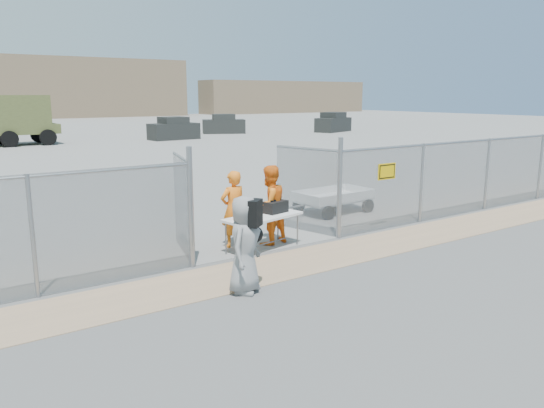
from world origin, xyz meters
TOP-DOWN VIEW (x-y plane):
  - ground at (0.00, 0.00)m, footprint 160.00×160.00m
  - tarmac_inside at (0.00, 42.00)m, footprint 160.00×80.00m
  - dirt_strip at (0.00, 1.00)m, footprint 44.00×1.60m
  - distant_hills at (5.00, 78.00)m, footprint 140.00×6.00m
  - chain_link_fence at (0.00, 2.00)m, footprint 40.00×0.20m
  - folding_table at (-0.12, 2.20)m, footprint 2.03×1.17m
  - orange_bag at (-0.59, 2.09)m, footprint 0.56×0.48m
  - black_duffel at (0.30, 2.30)m, footprint 0.63×0.45m
  - security_worker_left at (-0.55, 2.80)m, footprint 0.67×0.46m
  - security_worker_right at (0.30, 2.54)m, footprint 1.02×0.85m
  - visitor at (-1.84, 0.17)m, footprint 1.03×0.98m
  - utility_trailer at (3.83, 4.32)m, footprint 3.08×1.71m
  - military_truck at (-1.30, 33.32)m, footprint 7.34×2.88m
  - parked_vehicle_near at (10.70, 31.53)m, footprint 3.97×2.03m
  - parked_vehicle_mid at (17.26, 35.21)m, footprint 4.16×3.09m
  - parked_vehicle_far at (26.94, 31.23)m, footprint 4.37×3.05m

SIDE VIEW (x-z plane):
  - ground at x=0.00m, z-range 0.00..0.00m
  - tarmac_inside at x=0.00m, z-range 0.00..0.01m
  - dirt_strip at x=0.00m, z-range 0.00..0.01m
  - utility_trailer at x=3.83m, z-range 0.00..0.73m
  - folding_table at x=-0.12m, z-range 0.00..0.81m
  - parked_vehicle_mid at x=17.26m, z-range 0.00..1.72m
  - parked_vehicle_near at x=10.70m, z-range 0.00..1.74m
  - visitor at x=-1.84m, z-range 0.00..1.77m
  - security_worker_left at x=-0.55m, z-range 0.00..1.80m
  - parked_vehicle_far at x=26.94m, z-range 0.00..1.81m
  - black_duffel at x=0.30m, z-range 0.81..1.08m
  - security_worker_right at x=0.30m, z-range 0.00..1.89m
  - orange_bag at x=-0.59m, z-range 0.81..1.11m
  - chain_link_fence at x=0.00m, z-range 0.00..2.20m
  - military_truck at x=-1.30m, z-range 0.00..3.47m
  - distant_hills at x=5.00m, z-range 0.00..9.00m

